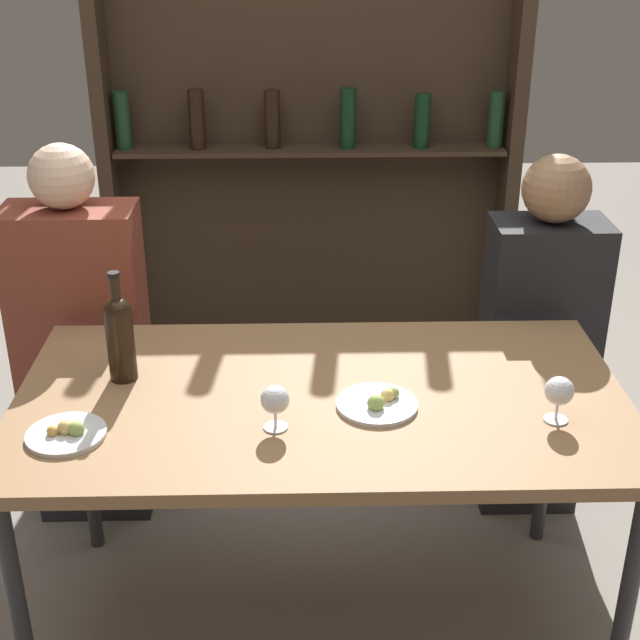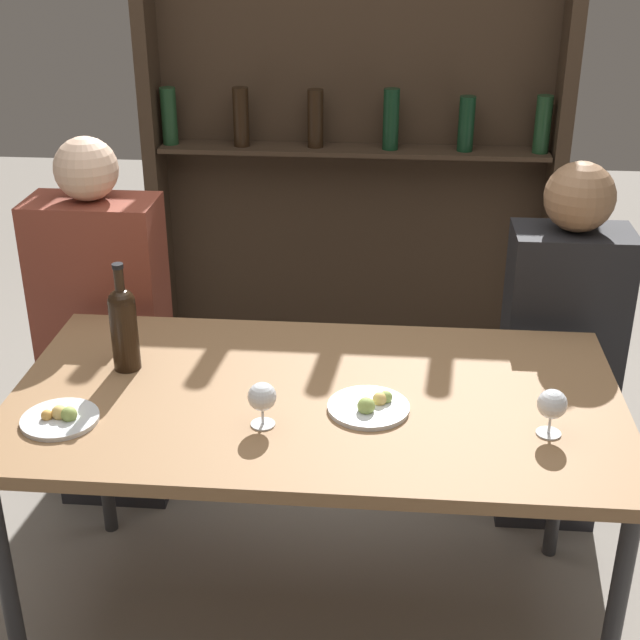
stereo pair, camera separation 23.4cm
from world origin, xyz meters
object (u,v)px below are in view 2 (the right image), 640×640
object	(u,v)px
food_plate_0	(60,418)
seated_person_left	(106,339)
seated_person_right	(559,360)
wine_glass_1	(552,405)
wine_glass_0	(262,398)
food_plate_1	(370,406)
wine_bottle	(124,324)

from	to	relation	value
food_plate_0	seated_person_left	bearing A→B (deg)	100.69
seated_person_right	wine_glass_1	bearing A→B (deg)	-102.13
seated_person_left	seated_person_right	xyz separation A→B (m)	(1.48, 0.00, -0.01)
wine_glass_0	food_plate_1	xyz separation A→B (m)	(0.26, 0.09, -0.06)
wine_bottle	food_plate_1	size ratio (longest dim) A/B	1.48
wine_glass_0	seated_person_right	world-z (taller)	seated_person_right
wine_glass_1	seated_person_right	size ratio (longest dim) A/B	0.10
seated_person_right	food_plate_1	bearing A→B (deg)	-131.63
wine_bottle	food_plate_1	xyz separation A→B (m)	(0.66, -0.16, -0.12)
wine_glass_0	food_plate_0	world-z (taller)	wine_glass_0
food_plate_1	seated_person_left	size ratio (longest dim) A/B	0.16
seated_person_right	food_plate_0	bearing A→B (deg)	-149.77
wine_glass_0	seated_person_left	size ratio (longest dim) A/B	0.09
wine_glass_0	food_plate_1	distance (m)	0.28
wine_glass_1	food_plate_1	world-z (taller)	wine_glass_1
wine_bottle	seated_person_left	bearing A→B (deg)	115.28
wine_glass_0	food_plate_1	bearing A→B (deg)	19.93
wine_glass_0	wine_glass_1	size ratio (longest dim) A/B	0.97
wine_glass_1	food_plate_1	xyz separation A→B (m)	(-0.43, 0.08, -0.07)
food_plate_0	food_plate_1	bearing A→B (deg)	9.05
wine_glass_1	seated_person_left	distance (m)	1.53
wine_glass_0	seated_person_right	distance (m)	1.16
wine_bottle	wine_glass_1	size ratio (longest dim) A/B	2.58
wine_glass_1	food_plate_0	distance (m)	1.18
wine_bottle	food_plate_0	distance (m)	0.32
food_plate_0	wine_bottle	bearing A→B (deg)	73.11
wine_glass_0	seated_person_right	size ratio (longest dim) A/B	0.09
wine_bottle	food_plate_1	bearing A→B (deg)	-13.95
wine_glass_0	food_plate_0	xyz separation A→B (m)	(-0.49, -0.03, -0.06)
wine_glass_1	seated_person_left	world-z (taller)	seated_person_left
wine_glass_0	wine_glass_1	distance (m)	0.68
food_plate_1	seated_person_right	xyz separation A→B (m)	(0.59, 0.66, -0.19)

